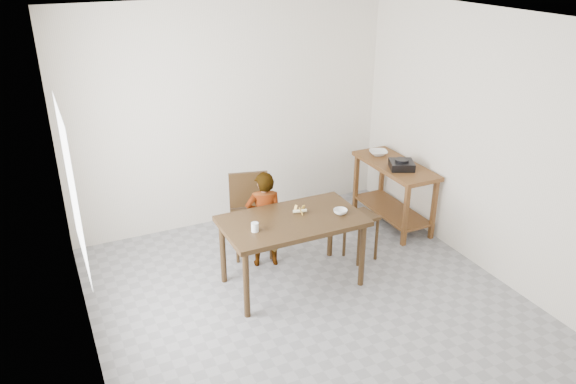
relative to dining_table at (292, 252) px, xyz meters
name	(u,v)px	position (x,y,z in m)	size (l,w,h in m)	color
floor	(305,299)	(0.00, -0.30, -0.40)	(4.00, 4.00, 0.04)	gray
ceiling	(309,15)	(0.00, -0.30, 2.35)	(4.00, 4.00, 0.04)	white
wall_back	(230,115)	(0.00, 1.72, 0.98)	(4.00, 0.04, 2.70)	white
wall_front	(458,288)	(0.00, -2.32, 0.98)	(4.00, 0.04, 2.70)	white
wall_left	(71,216)	(-2.02, -0.30, 0.98)	(0.04, 4.00, 2.70)	white
wall_right	(480,142)	(2.02, -0.30, 0.98)	(0.04, 4.00, 2.70)	white
window_pane	(72,187)	(-1.97, -0.10, 1.12)	(0.02, 1.10, 1.30)	white
dining_table	(292,252)	(0.00, 0.00, 0.00)	(1.40, 0.80, 0.75)	#362311
prep_counter	(393,194)	(1.72, 0.70, 0.03)	(0.50, 1.20, 0.80)	brown
child	(264,219)	(-0.10, 0.47, 0.17)	(0.40, 0.26, 1.09)	silver
dining_chair	(251,217)	(-0.14, 0.76, 0.08)	(0.44, 0.44, 0.91)	#362311
stool	(360,236)	(0.91, 0.14, -0.11)	(0.30, 0.30, 0.54)	#362311
glass_tumbler	(255,227)	(-0.43, -0.08, 0.42)	(0.07, 0.07, 0.09)	white
small_bowl	(340,212)	(0.49, -0.10, 0.40)	(0.14, 0.14, 0.05)	white
banana	(300,211)	(0.12, 0.08, 0.40)	(0.16, 0.11, 0.06)	#F2D24D
serving_bowl	(378,153)	(1.70, 1.04, 0.45)	(0.23, 0.23, 0.06)	white
gas_burner	(402,165)	(1.69, 0.54, 0.47)	(0.27, 0.27, 0.09)	black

